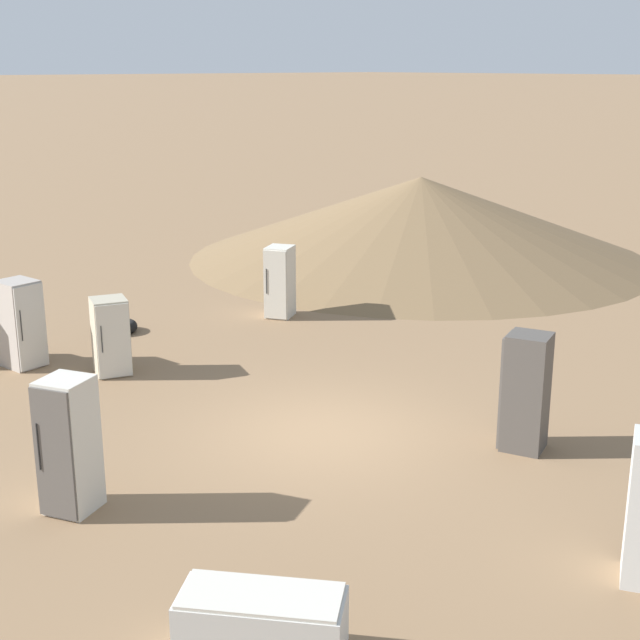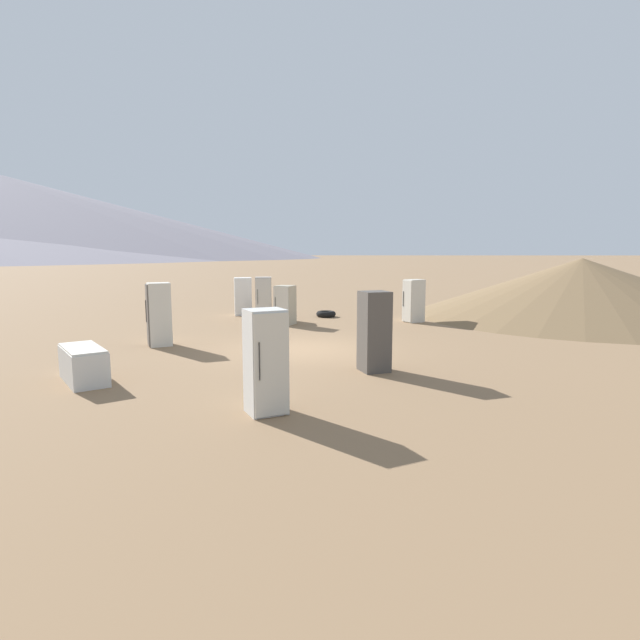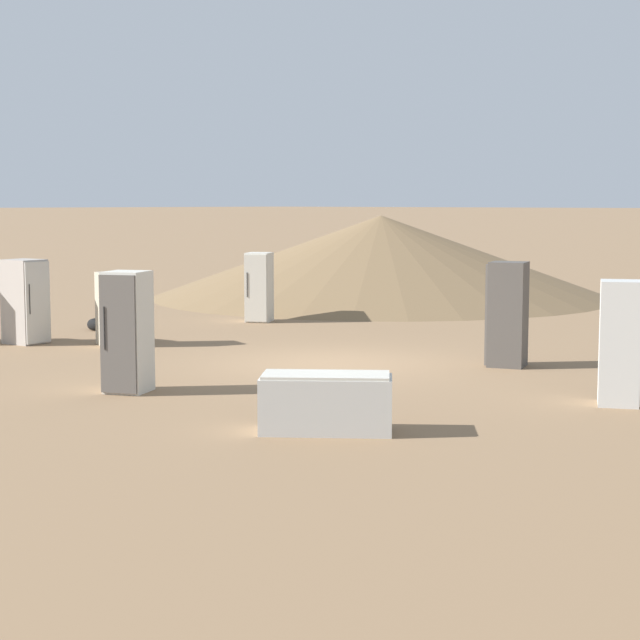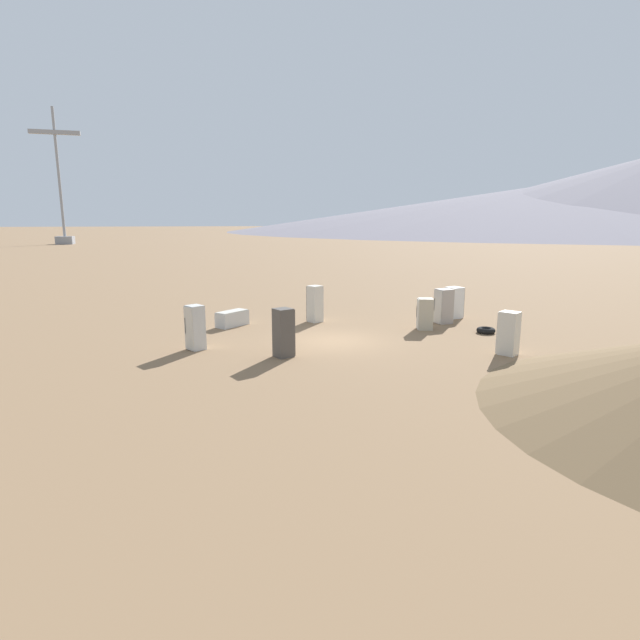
% 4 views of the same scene
% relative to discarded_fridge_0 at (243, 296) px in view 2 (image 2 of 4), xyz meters
% --- Properties ---
extents(ground_plane, '(1000.00, 1000.00, 0.00)m').
position_rel_discarded_fridge_0_xyz_m(ground_plane, '(7.86, 3.32, -0.84)').
color(ground_plane, '#846647').
extents(mountain_ridge_0, '(328.05, 328.05, 42.11)m').
position_rel_discarded_fridge_0_xyz_m(mountain_ridge_0, '(-231.24, -172.47, 20.22)').
color(mountain_ridge_0, slate).
rests_on(mountain_ridge_0, ground_plane).
extents(dirt_mound, '(14.36, 14.36, 2.54)m').
position_rel_discarded_fridge_0_xyz_m(dirt_mound, '(-0.39, 14.89, 0.44)').
color(dirt_mound, brown).
rests_on(dirt_mound, ground_plane).
extents(discarded_fridge_0, '(0.92, 0.90, 1.67)m').
position_rel_discarded_fridge_0_xyz_m(discarded_fridge_0, '(0.00, 0.00, 0.00)').
color(discarded_fridge_0, white).
rests_on(discarded_fridge_0, ground_plane).
extents(discarded_fridge_1, '(1.77, 1.63, 0.76)m').
position_rel_discarded_fridge_0_xyz_m(discarded_fridge_1, '(11.79, -1.02, -0.46)').
color(discarded_fridge_1, silver).
rests_on(discarded_fridge_1, ground_plane).
extents(discarded_fridge_2, '(0.84, 0.85, 1.83)m').
position_rel_discarded_fridge_0_xyz_m(discarded_fridge_2, '(13.69, 3.28, 0.08)').
color(discarded_fridge_2, silver).
rests_on(discarded_fridge_2, ground_plane).
extents(discarded_fridge_3, '(0.89, 0.78, 1.77)m').
position_rel_discarded_fridge_0_xyz_m(discarded_fridge_3, '(1.28, 1.15, 0.05)').
color(discarded_fridge_3, '#A89E93').
rests_on(discarded_fridge_3, ground_plane).
extents(discarded_fridge_4, '(0.84, 0.87, 1.89)m').
position_rel_discarded_fridge_0_xyz_m(discarded_fridge_4, '(7.54, -0.96, 0.11)').
color(discarded_fridge_4, beige).
rests_on(discarded_fridge_4, ground_plane).
extents(discarded_fridge_5, '(0.89, 0.85, 1.52)m').
position_rel_discarded_fridge_0_xyz_m(discarded_fridge_5, '(2.90, 2.26, -0.08)').
color(discarded_fridge_5, '#B2A88E').
rests_on(discarded_fridge_5, ground_plane).
extents(discarded_fridge_6, '(0.86, 0.91, 1.71)m').
position_rel_discarded_fridge_0_xyz_m(discarded_fridge_6, '(1.91, 7.34, 0.02)').
color(discarded_fridge_6, beige).
rests_on(discarded_fridge_6, ground_plane).
extents(discarded_fridge_7, '(0.85, 0.82, 1.89)m').
position_rel_discarded_fridge_0_xyz_m(discarded_fridge_7, '(10.43, 5.31, 0.11)').
color(discarded_fridge_7, '#4C4742').
rests_on(discarded_fridge_7, ground_plane).
extents(scrap_tire, '(0.86, 0.86, 0.25)m').
position_rel_discarded_fridge_0_xyz_m(scrap_tire, '(0.48, 3.75, -0.71)').
color(scrap_tire, black).
rests_on(scrap_tire, ground_plane).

